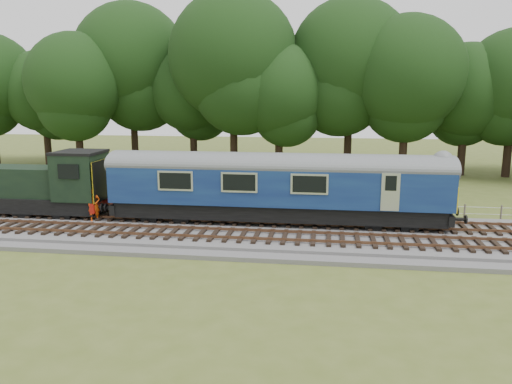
# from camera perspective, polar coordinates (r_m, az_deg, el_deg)

# --- Properties ---
(ground) EXTENTS (120.00, 120.00, 0.00)m
(ground) POSITION_cam_1_polar(r_m,az_deg,el_deg) (26.23, -1.02, -4.86)
(ground) COLOR #495720
(ground) RESTS_ON ground
(ballast) EXTENTS (70.00, 7.00, 0.35)m
(ballast) POSITION_cam_1_polar(r_m,az_deg,el_deg) (26.18, -1.02, -4.49)
(ballast) COLOR #4C4C4F
(ballast) RESTS_ON ground
(track_north) EXTENTS (67.20, 2.40, 0.21)m
(track_north) POSITION_cam_1_polar(r_m,az_deg,el_deg) (27.46, -0.56, -3.23)
(track_north) COLOR black
(track_north) RESTS_ON ballast
(track_south) EXTENTS (67.20, 2.40, 0.21)m
(track_south) POSITION_cam_1_polar(r_m,az_deg,el_deg) (24.60, -1.61, -4.95)
(track_south) COLOR black
(track_south) RESTS_ON ballast
(fence) EXTENTS (64.00, 0.12, 1.00)m
(fence) POSITION_cam_1_polar(r_m,az_deg,el_deg) (30.54, 0.31, -2.56)
(fence) COLOR #6B6054
(fence) RESTS_ON ground
(tree_line) EXTENTS (70.00, 8.00, 18.00)m
(tree_line) POSITION_cam_1_polar(r_m,az_deg,el_deg) (47.62, 3.14, 2.38)
(tree_line) COLOR black
(tree_line) RESTS_ON ground
(dmu_railcar) EXTENTS (18.05, 2.86, 3.88)m
(dmu_railcar) POSITION_cam_1_polar(r_m,az_deg,el_deg) (26.83, 2.40, 1.21)
(dmu_railcar) COLOR black
(dmu_railcar) RESTS_ON ground
(shunter_loco) EXTENTS (8.91, 2.60, 3.38)m
(shunter_loco) POSITION_cam_1_polar(r_m,az_deg,el_deg) (31.49, -23.73, 0.58)
(shunter_loco) COLOR black
(shunter_loco) RESTS_ON ground
(worker) EXTENTS (0.78, 0.73, 1.80)m
(worker) POSITION_cam_1_polar(r_m,az_deg,el_deg) (28.81, -18.02, -1.40)
(worker) COLOR #EA4A0C
(worker) RESTS_ON ballast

